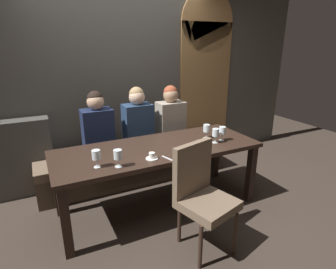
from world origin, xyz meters
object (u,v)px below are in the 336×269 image
(wine_glass_far_right, at_px, (118,155))
(chair_near_side, at_px, (201,191))
(dining_table, at_px, (158,154))
(diner_redhead, at_px, (98,127))
(banquette_bench, at_px, (137,165))
(wine_glass_far_left, at_px, (222,131))
(wine_glass_near_left, at_px, (216,133))
(wine_glass_end_left, at_px, (96,156))
(wine_glass_center_back, at_px, (207,129))
(fork_on_table, at_px, (168,158))
(espresso_cup, at_px, (152,156))
(diner_bearded, at_px, (138,121))
(diner_far_end, at_px, (171,118))

(wine_glass_far_right, bearing_deg, chair_near_side, -35.15)
(dining_table, relative_size, diner_redhead, 2.66)
(banquette_bench, xyz_separation_m, wine_glass_far_left, (0.74, -0.84, 0.62))
(wine_glass_far_left, xyz_separation_m, wine_glass_near_left, (-0.11, -0.03, 0.00))
(wine_glass_end_left, bearing_deg, wine_glass_center_back, 9.55)
(dining_table, xyz_separation_m, wine_glass_far_right, (-0.52, -0.29, 0.20))
(wine_glass_end_left, distance_m, wine_glass_center_back, 1.34)
(wine_glass_far_left, height_order, fork_on_table, wine_glass_far_left)
(wine_glass_far_left, relative_size, fork_on_table, 0.96)
(chair_near_side, relative_size, espresso_cup, 8.17)
(diner_redhead, bearing_deg, wine_glass_far_left, -34.16)
(dining_table, bearing_deg, diner_redhead, 125.20)
(wine_glass_center_back, bearing_deg, fork_on_table, -153.08)
(wine_glass_far_left, bearing_deg, diner_bearded, 130.43)
(chair_near_side, height_order, wine_glass_far_right, chair_near_side)
(dining_table, distance_m, chair_near_side, 0.73)
(wine_glass_near_left, bearing_deg, wine_glass_far_left, 13.04)
(banquette_bench, distance_m, wine_glass_far_left, 1.28)
(banquette_bench, distance_m, wine_glass_end_left, 1.31)
(fork_on_table, bearing_deg, wine_glass_far_right, 158.83)
(wine_glass_far_left, bearing_deg, banquette_bench, 131.14)
(diner_far_end, xyz_separation_m, espresso_cup, (-0.68, -0.93, -0.08))
(diner_redhead, bearing_deg, diner_far_end, -0.76)
(wine_glass_far_left, distance_m, wine_glass_far_right, 1.27)
(wine_glass_near_left, height_order, wine_glass_far_right, same)
(diner_far_end, bearing_deg, wine_glass_near_left, -81.31)
(diner_bearded, distance_m, espresso_cup, 0.98)
(wine_glass_near_left, distance_m, wine_glass_far_right, 1.16)
(wine_glass_far_left, xyz_separation_m, wine_glass_end_left, (-1.44, -0.07, 0.00))
(dining_table, height_order, diner_far_end, diner_far_end)
(diner_far_end, bearing_deg, wine_glass_end_left, -143.47)
(banquette_bench, distance_m, espresso_cup, 1.12)
(chair_near_side, xyz_separation_m, diner_bearded, (-0.06, 1.41, 0.29))
(banquette_bench, height_order, wine_glass_far_left, wine_glass_far_left)
(diner_bearded, relative_size, wine_glass_near_left, 5.10)
(wine_glass_end_left, bearing_deg, wine_glass_far_right, -24.17)
(wine_glass_near_left, xyz_separation_m, wine_glass_far_right, (-1.15, -0.12, 0.00))
(banquette_bench, distance_m, diner_far_end, 0.79)
(diner_bearded, bearing_deg, wine_glass_far_right, -119.54)
(diner_bearded, distance_m, wine_glass_far_left, 1.09)
(diner_bearded, bearing_deg, wine_glass_end_left, -128.97)
(wine_glass_center_back, height_order, fork_on_table, wine_glass_center_back)
(dining_table, xyz_separation_m, banquette_bench, (0.00, 0.70, -0.42))
(chair_near_side, distance_m, diner_bearded, 1.44)
(dining_table, height_order, fork_on_table, fork_on_table)
(diner_redhead, distance_m, diner_far_end, 0.98)
(banquette_bench, height_order, diner_far_end, diner_far_end)
(chair_near_side, relative_size, wine_glass_near_left, 5.98)
(dining_table, relative_size, chair_near_side, 2.24)
(espresso_cup, bearing_deg, diner_far_end, 53.90)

